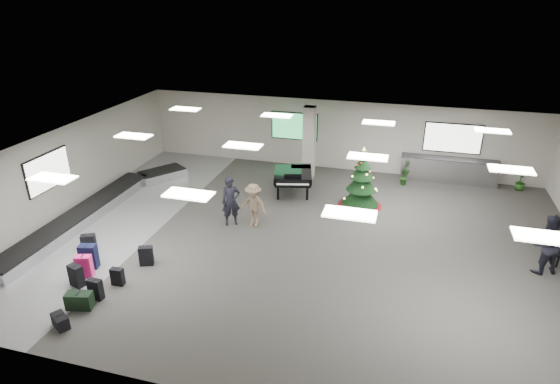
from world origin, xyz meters
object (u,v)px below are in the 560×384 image
(pink_suitcase, at_px, (84,266))
(bench, at_px, (557,240))
(christmas_tree, at_px, (361,186))
(potted_plant_left, at_px, (405,177))
(traveler_a, at_px, (231,201))
(potted_plant_right, at_px, (521,182))
(traveler_b, at_px, (253,205))
(service_counter, at_px, (449,170))
(grand_piano, at_px, (293,176))
(baggage_carousel, at_px, (99,207))
(traveler_bench, at_px, (546,244))

(pink_suitcase, relative_size, bench, 0.42)
(christmas_tree, height_order, potted_plant_left, christmas_tree)
(pink_suitcase, height_order, traveler_a, traveler_a)
(pink_suitcase, relative_size, potted_plant_right, 0.96)
(christmas_tree, distance_m, traveler_b, 4.40)
(pink_suitcase, height_order, christmas_tree, christmas_tree)
(service_counter, height_order, christmas_tree, christmas_tree)
(service_counter, height_order, bench, service_counter)
(grand_piano, height_order, traveler_a, traveler_a)
(pink_suitcase, xyz_separation_m, bench, (13.58, 4.96, 0.25))
(pink_suitcase, xyz_separation_m, potted_plant_left, (8.81, 9.70, 0.01))
(grand_piano, bearing_deg, baggage_carousel, -164.67)
(potted_plant_right, bearing_deg, service_counter, 177.02)
(potted_plant_left, bearing_deg, potted_plant_right, 8.68)
(christmas_tree, xyz_separation_m, bench, (6.36, -2.15, -0.23))
(christmas_tree, height_order, grand_piano, christmas_tree)
(traveler_b, bearing_deg, pink_suitcase, -117.75)
(potted_plant_right, bearing_deg, traveler_b, -148.32)
(potted_plant_left, bearing_deg, traveler_b, -133.65)
(christmas_tree, height_order, traveler_b, christmas_tree)
(grand_piano, relative_size, bench, 1.29)
(service_counter, bearing_deg, bench, -62.14)
(service_counter, bearing_deg, grand_piano, -153.97)
(grand_piano, bearing_deg, potted_plant_right, 3.77)
(grand_piano, height_order, traveler_bench, traveler_bench)
(service_counter, xyz_separation_m, bench, (2.96, -5.60, 0.05))
(baggage_carousel, xyz_separation_m, traveler_bench, (15.18, 0.07, 0.72))
(traveler_bench, bearing_deg, christmas_tree, -52.58)
(christmas_tree, bearing_deg, traveler_b, -141.94)
(service_counter, relative_size, traveler_bench, 2.17)
(traveler_bench, bearing_deg, pink_suitcase, -6.61)
(grand_piano, distance_m, traveler_bench, 9.30)
(christmas_tree, relative_size, potted_plant_left, 3.38)
(traveler_bench, bearing_deg, traveler_b, -26.45)
(service_counter, relative_size, potted_plant_left, 5.66)
(service_counter, height_order, pink_suitcase, service_counter)
(grand_piano, relative_size, potted_plant_left, 3.10)
(pink_suitcase, distance_m, potted_plant_right, 17.05)
(bench, bearing_deg, christmas_tree, 156.59)
(baggage_carousel, height_order, traveler_b, traveler_b)
(traveler_bench, relative_size, potted_plant_left, 2.61)
(grand_piano, bearing_deg, bench, -29.44)
(christmas_tree, relative_size, traveler_bench, 1.29)
(baggage_carousel, xyz_separation_m, service_counter, (12.84, 6.73, 0.33))
(service_counter, xyz_separation_m, pink_suitcase, (-10.62, -10.56, -0.20))
(potted_plant_left, bearing_deg, grand_piano, -153.77)
(traveler_a, height_order, potted_plant_right, traveler_a)
(traveler_bench, bearing_deg, potted_plant_right, -118.03)
(potted_plant_right, bearing_deg, baggage_carousel, -157.28)
(baggage_carousel, height_order, service_counter, service_counter)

